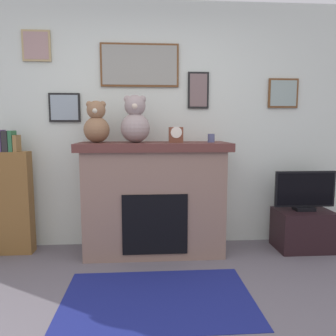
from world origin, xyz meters
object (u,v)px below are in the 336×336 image
object	(u,v)px
bookshelf	(13,198)
candle_jar	(211,138)
television	(305,191)
tv_stand	(303,230)
mantel_clock	(176,135)
fireplace	(154,198)
teddy_bear_tan	(135,121)
teddy_bear_grey	(97,124)

from	to	relation	value
bookshelf	candle_jar	distance (m)	2.10
television	tv_stand	bearing A→B (deg)	90.00
television	mantel_clock	world-z (taller)	mantel_clock
television	mantel_clock	bearing A→B (deg)	179.37
fireplace	candle_jar	xyz separation A→B (m)	(0.58, -0.02, 0.61)
tv_stand	teddy_bear_tan	distance (m)	2.10
mantel_clock	teddy_bear_grey	size ratio (longest dim) A/B	0.38
candle_jar	teddy_bear_tan	bearing A→B (deg)	-179.96
candle_jar	teddy_bear_tan	world-z (taller)	teddy_bear_tan
teddy_bear_tan	fireplace	bearing A→B (deg)	5.70
television	candle_jar	world-z (taller)	candle_jar
fireplace	bookshelf	xyz separation A→B (m)	(-1.43, 0.07, -0.00)
bookshelf	tv_stand	size ratio (longest dim) A/B	2.23
bookshelf	mantel_clock	world-z (taller)	mantel_clock
mantel_clock	teddy_bear_tan	size ratio (longest dim) A/B	0.34
television	teddy_bear_tan	world-z (taller)	teddy_bear_tan
tv_stand	teddy_bear_tan	world-z (taller)	teddy_bear_tan
television	fireplace	bearing A→B (deg)	178.75
mantel_clock	tv_stand	bearing A→B (deg)	-0.56
teddy_bear_grey	teddy_bear_tan	size ratio (longest dim) A/B	0.88
fireplace	teddy_bear_tan	bearing A→B (deg)	-174.30
fireplace	candle_jar	distance (m)	0.84
fireplace	teddy_bear_tan	xyz separation A→B (m)	(-0.18, -0.02, 0.77)
tv_stand	mantel_clock	xyz separation A→B (m)	(-1.36, 0.01, 1.01)
bookshelf	television	size ratio (longest dim) A/B	1.98
candle_jar	teddy_bear_grey	xyz separation A→B (m)	(-1.14, -0.00, 0.14)
fireplace	teddy_bear_tan	distance (m)	0.79
tv_stand	teddy_bear_grey	distance (m)	2.41
fireplace	teddy_bear_grey	xyz separation A→B (m)	(-0.56, -0.02, 0.75)
candle_jar	mantel_clock	xyz separation A→B (m)	(-0.36, -0.00, 0.03)
teddy_bear_grey	bookshelf	bearing A→B (deg)	174.40
bookshelf	teddy_bear_grey	world-z (taller)	teddy_bear_grey
fireplace	teddy_bear_grey	size ratio (longest dim) A/B	3.68
bookshelf	teddy_bear_grey	distance (m)	1.15
teddy_bear_tan	teddy_bear_grey	bearing A→B (deg)	179.99
bookshelf	mantel_clock	bearing A→B (deg)	-3.00
fireplace	tv_stand	size ratio (longest dim) A/B	2.65
bookshelf	tv_stand	bearing A→B (deg)	-1.90
mantel_clock	teddy_bear_tan	world-z (taller)	teddy_bear_tan
tv_stand	teddy_bear_grey	size ratio (longest dim) A/B	1.39
tv_stand	television	world-z (taller)	television
teddy_bear_tan	television	bearing A→B (deg)	-0.52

